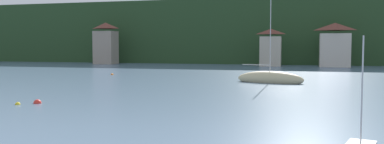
{
  "coord_description": "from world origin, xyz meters",
  "views": [
    {
      "loc": [
        6.5,
        25.55,
        4.36
      ],
      "look_at": [
        0.0,
        49.33,
        2.74
      ],
      "focal_mm": 37.79,
      "sensor_mm": 36.0,
      "label": 1
    }
  ],
  "objects_px": {
    "shore_building_west": "(106,44)",
    "shore_building_westcentral": "(271,48)",
    "mooring_buoy_near": "(112,75)",
    "sailboat_far_5": "(270,79)",
    "shore_building_central": "(335,46)",
    "mooring_buoy_mid": "(37,103)",
    "mooring_buoy_far": "(18,105)"
  },
  "relations": [
    {
      "from": "shore_building_west",
      "to": "mooring_buoy_far",
      "type": "distance_m",
      "value": 67.31
    },
    {
      "from": "shore_building_west",
      "to": "sailboat_far_5",
      "type": "distance_m",
      "value": 57.51
    },
    {
      "from": "sailboat_far_5",
      "to": "mooring_buoy_near",
      "type": "relative_size",
      "value": 25.39
    },
    {
      "from": "shore_building_west",
      "to": "mooring_buoy_near",
      "type": "bearing_deg",
      "value": -61.32
    },
    {
      "from": "sailboat_far_5",
      "to": "mooring_buoy_far",
      "type": "relative_size",
      "value": 28.62
    },
    {
      "from": "shore_building_west",
      "to": "sailboat_far_5",
      "type": "height_order",
      "value": "sailboat_far_5"
    },
    {
      "from": "mooring_buoy_near",
      "to": "mooring_buoy_mid",
      "type": "xyz_separation_m",
      "value": [
        8.15,
        -28.82,
        0.0
      ]
    },
    {
      "from": "shore_building_central",
      "to": "mooring_buoy_mid",
      "type": "bearing_deg",
      "value": -112.66
    },
    {
      "from": "sailboat_far_5",
      "to": "mooring_buoy_mid",
      "type": "distance_m",
      "value": 26.93
    },
    {
      "from": "sailboat_far_5",
      "to": "shore_building_westcentral",
      "type": "bearing_deg",
      "value": 108.35
    },
    {
      "from": "sailboat_far_5",
      "to": "mooring_buoy_mid",
      "type": "xyz_separation_m",
      "value": [
        -15.65,
        -21.91,
        -0.44
      ]
    },
    {
      "from": "sailboat_far_5",
      "to": "mooring_buoy_mid",
      "type": "relative_size",
      "value": 18.27
    },
    {
      "from": "shore_building_west",
      "to": "shore_building_westcentral",
      "type": "xyz_separation_m",
      "value": [
        38.73,
        -0.38,
        -0.92
      ]
    },
    {
      "from": "sailboat_far_5",
      "to": "mooring_buoy_near",
      "type": "bearing_deg",
      "value": 177.95
    },
    {
      "from": "mooring_buoy_mid",
      "to": "mooring_buoy_far",
      "type": "relative_size",
      "value": 1.57
    },
    {
      "from": "mooring_buoy_near",
      "to": "mooring_buoy_mid",
      "type": "height_order",
      "value": "mooring_buoy_mid"
    },
    {
      "from": "sailboat_far_5",
      "to": "mooring_buoy_near",
      "type": "distance_m",
      "value": 24.79
    },
    {
      "from": "shore_building_westcentral",
      "to": "shore_building_central",
      "type": "bearing_deg",
      "value": 2.41
    },
    {
      "from": "shore_building_central",
      "to": "mooring_buoy_near",
      "type": "distance_m",
      "value": 47.27
    },
    {
      "from": "shore_building_west",
      "to": "shore_building_central",
      "type": "distance_m",
      "value": 51.65
    },
    {
      "from": "mooring_buoy_mid",
      "to": "shore_building_westcentral",
      "type": "bearing_deg",
      "value": 78.17
    },
    {
      "from": "shore_building_west",
      "to": "shore_building_westcentral",
      "type": "bearing_deg",
      "value": -0.57
    },
    {
      "from": "shore_building_westcentral",
      "to": "mooring_buoy_far",
      "type": "relative_size",
      "value": 20.84
    },
    {
      "from": "shore_building_westcentral",
      "to": "mooring_buoy_near",
      "type": "relative_size",
      "value": 18.49
    },
    {
      "from": "shore_building_central",
      "to": "mooring_buoy_far",
      "type": "distance_m",
      "value": 68.09
    },
    {
      "from": "shore_building_westcentral",
      "to": "mooring_buoy_mid",
      "type": "relative_size",
      "value": 13.31
    },
    {
      "from": "mooring_buoy_near",
      "to": "sailboat_far_5",
      "type": "bearing_deg",
      "value": -16.2
    },
    {
      "from": "shore_building_central",
      "to": "mooring_buoy_far",
      "type": "bearing_deg",
      "value": -113.12
    },
    {
      "from": "shore_building_west",
      "to": "mooring_buoy_mid",
      "type": "distance_m",
      "value": 66.81
    },
    {
      "from": "shore_building_west",
      "to": "sailboat_far_5",
      "type": "xyz_separation_m",
      "value": [
        41.61,
        -39.47,
        -4.32
      ]
    },
    {
      "from": "shore_building_west",
      "to": "shore_building_westcentral",
      "type": "height_order",
      "value": "shore_building_west"
    },
    {
      "from": "sailboat_far_5",
      "to": "mooring_buoy_near",
      "type": "xyz_separation_m",
      "value": [
        -23.8,
        6.91,
        -0.44
      ]
    }
  ]
}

